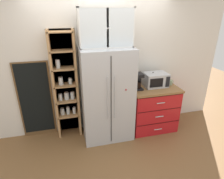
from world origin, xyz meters
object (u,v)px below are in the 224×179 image
Objects in this scene: refrigerator at (107,94)px; mug_navy at (154,85)px; microwave at (156,80)px; coffee_maker at (137,81)px; bottle_clear at (152,80)px; chalkboard_menu at (36,100)px; mug_sage at (170,82)px.

refrigerator is 0.94m from mug_navy.
microwave reaches higher than mug_navy.
microwave is (0.98, 0.07, 0.17)m from refrigerator.
bottle_clear is at bearing 13.64° from coffee_maker.
refrigerator reaches higher than chalkboard_menu.
coffee_maker is at bearing 2.37° from refrigerator.
mug_sage reaches higher than mug_navy.
mug_navy is 0.42× the size of bottle_clear.
refrigerator reaches higher than microwave.
refrigerator is 5.50× the size of coffee_maker.
mug_sage is at bearing 2.57° from refrigerator.
coffee_maker is 2.73× the size of mug_navy.
refrigerator is 15.00× the size of mug_navy.
chalkboard_menu is at bearing 173.77° from microwave.
mug_navy is at bearing -171.50° from mug_sage.
refrigerator is 1.31m from chalkboard_menu.
mug_navy is (0.94, 0.00, 0.08)m from refrigerator.
chalkboard_menu is (-2.21, 0.31, -0.20)m from mug_navy.
coffee_maker is 0.72m from mug_sage.
mug_sage is at bearing -7.70° from bottle_clear.
coffee_maker is (0.59, 0.02, 0.20)m from refrigerator.
refrigerator is at bearing -177.63° from coffee_maker.
mug_navy is at bearing -125.28° from microwave.
refrigerator reaches higher than mug_navy.
refrigerator is at bearing -177.43° from mug_sage.
coffee_maker is 0.21× the size of chalkboard_menu.
microwave is 0.12m from mug_navy.
chalkboard_menu is at bearing 174.73° from bottle_clear.
chalkboard_menu reaches higher than mug_navy.
mug_navy is 0.13m from bottle_clear.
refrigerator is 0.62m from coffee_maker.
bottle_clear is at bearing -5.27° from chalkboard_menu.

